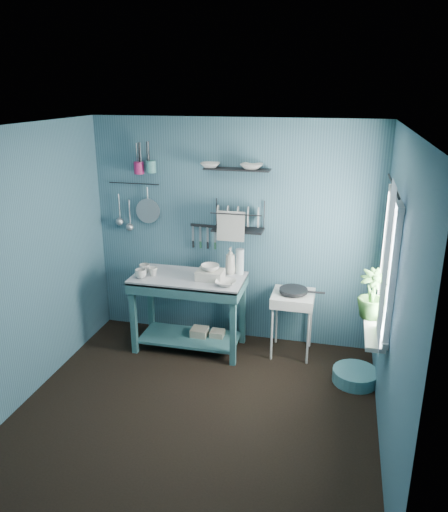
% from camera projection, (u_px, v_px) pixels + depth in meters
% --- Properties ---
extents(floor, '(3.20, 3.20, 0.00)m').
position_uv_depth(floor, '(197.00, 408.00, 4.57)').
color(floor, black).
rests_on(floor, ground).
extents(ceiling, '(3.20, 3.20, 0.00)m').
position_uv_depth(ceiling, '(191.00, 128.00, 3.76)').
color(ceiling, silver).
rests_on(ceiling, ground).
extents(wall_back, '(3.20, 0.00, 3.20)m').
position_uv_depth(wall_back, '(233.00, 233.00, 5.55)').
color(wall_back, '#345A6B').
rests_on(wall_back, ground).
extents(wall_front, '(3.20, 0.00, 3.20)m').
position_uv_depth(wall_front, '(117.00, 378.00, 2.79)').
color(wall_front, '#345A6B').
rests_on(wall_front, ground).
extents(wall_left, '(0.00, 3.00, 3.00)m').
position_uv_depth(wall_left, '(26.00, 266.00, 4.52)').
color(wall_left, '#345A6B').
rests_on(wall_left, ground).
extents(wall_right, '(0.00, 3.00, 3.00)m').
position_uv_depth(wall_right, '(395.00, 300.00, 3.81)').
color(wall_right, '#345A6B').
rests_on(wall_right, ground).
extents(work_counter, '(1.29, 0.78, 0.86)m').
position_uv_depth(work_counter, '(189.00, 313.00, 5.51)').
color(work_counter, '#2E5E61').
rests_on(work_counter, floor).
extents(mug_left, '(0.12, 0.12, 0.10)m').
position_uv_depth(mug_left, '(141.00, 274.00, 5.32)').
color(mug_left, beige).
rests_on(mug_left, work_counter).
extents(mug_mid, '(0.14, 0.14, 0.09)m').
position_uv_depth(mug_mid, '(153.00, 271.00, 5.39)').
color(mug_mid, beige).
rests_on(mug_mid, work_counter).
extents(mug_right, '(0.17, 0.17, 0.10)m').
position_uv_depth(mug_right, '(145.00, 269.00, 5.47)').
color(mug_right, beige).
rests_on(mug_right, work_counter).
extents(wash_tub, '(0.28, 0.22, 0.10)m').
position_uv_depth(wash_tub, '(210.00, 275.00, 5.28)').
color(wash_tub, '#BBB7AB').
rests_on(wash_tub, work_counter).
extents(tub_bowl, '(0.20, 0.19, 0.06)m').
position_uv_depth(tub_bowl, '(210.00, 268.00, 5.26)').
color(tub_bowl, beige).
rests_on(tub_bowl, wash_tub).
extents(soap_bottle, '(0.12, 0.12, 0.30)m').
position_uv_depth(soap_bottle, '(230.00, 261.00, 5.42)').
color(soap_bottle, '#BBB7AB').
rests_on(soap_bottle, work_counter).
extents(water_bottle, '(0.09, 0.09, 0.28)m').
position_uv_depth(water_bottle, '(240.00, 261.00, 5.42)').
color(water_bottle, silver).
rests_on(water_bottle, work_counter).
extents(counter_bowl, '(0.22, 0.22, 0.05)m').
position_uv_depth(counter_bowl, '(226.00, 283.00, 5.13)').
color(counter_bowl, beige).
rests_on(counter_bowl, work_counter).
extents(hotplate_stand, '(0.47, 0.47, 0.71)m').
position_uv_depth(hotplate_stand, '(292.00, 324.00, 5.42)').
color(hotplate_stand, silver).
rests_on(hotplate_stand, floor).
extents(frying_pan, '(0.30, 0.30, 0.03)m').
position_uv_depth(frying_pan, '(293.00, 290.00, 5.29)').
color(frying_pan, black).
rests_on(frying_pan, hotplate_stand).
extents(knife_strip, '(0.32, 0.04, 0.03)m').
position_uv_depth(knife_strip, '(204.00, 226.00, 5.57)').
color(knife_strip, black).
rests_on(knife_strip, wall_back).
extents(dish_rack, '(0.57, 0.30, 0.32)m').
position_uv_depth(dish_rack, '(238.00, 216.00, 5.34)').
color(dish_rack, black).
rests_on(dish_rack, wall_back).
extents(upper_shelf, '(0.70, 0.19, 0.02)m').
position_uv_depth(upper_shelf, '(237.00, 169.00, 5.21)').
color(upper_shelf, black).
rests_on(upper_shelf, wall_back).
extents(shelf_bowl_left, '(0.24, 0.24, 0.05)m').
position_uv_depth(shelf_bowl_left, '(210.00, 157.00, 5.23)').
color(shelf_bowl_left, beige).
rests_on(shelf_bowl_left, upper_shelf).
extents(shelf_bowl_right, '(0.26, 0.26, 0.06)m').
position_uv_depth(shelf_bowl_right, '(252.00, 163.00, 5.15)').
color(shelf_bowl_right, beige).
rests_on(shelf_bowl_right, upper_shelf).
extents(utensil_cup_magenta, '(0.11, 0.11, 0.13)m').
position_uv_depth(utensil_cup_magenta, '(139.00, 168.00, 5.48)').
color(utensil_cup_magenta, '#A21E58').
rests_on(utensil_cup_magenta, wall_back).
extents(utensil_cup_teal, '(0.11, 0.11, 0.13)m').
position_uv_depth(utensil_cup_teal, '(151.00, 167.00, 5.45)').
color(utensil_cup_teal, teal).
rests_on(utensil_cup_teal, wall_back).
extents(colander, '(0.28, 0.03, 0.28)m').
position_uv_depth(colander, '(148.00, 211.00, 5.65)').
color(colander, '#A3A5AB').
rests_on(colander, wall_back).
extents(ladle_outer, '(0.01, 0.01, 0.30)m').
position_uv_depth(ladle_outer, '(119.00, 207.00, 5.73)').
color(ladle_outer, '#A3A5AB').
rests_on(ladle_outer, wall_back).
extents(ladle_inner, '(0.01, 0.01, 0.30)m').
position_uv_depth(ladle_inner, '(130.00, 212.00, 5.72)').
color(ladle_inner, '#A3A5AB').
rests_on(ladle_inner, wall_back).
extents(hook_rail, '(0.60, 0.01, 0.01)m').
position_uv_depth(hook_rail, '(134.00, 183.00, 5.61)').
color(hook_rail, black).
rests_on(hook_rail, wall_back).
extents(window_glass, '(0.00, 1.10, 1.10)m').
position_uv_depth(window_glass, '(390.00, 262.00, 4.18)').
color(window_glass, white).
rests_on(window_glass, wall_right).
extents(windowsill, '(0.16, 0.95, 0.04)m').
position_uv_depth(windowsill, '(373.00, 325.00, 4.39)').
color(windowsill, silver).
rests_on(windowsill, wall_right).
extents(curtain, '(0.00, 1.35, 1.35)m').
position_uv_depth(curtain, '(385.00, 268.00, 3.90)').
color(curtain, silver).
rests_on(curtain, wall_right).
extents(curtain_rod, '(0.02, 1.05, 0.02)m').
position_uv_depth(curtain_rod, '(393.00, 185.00, 3.98)').
color(curtain_rod, black).
rests_on(curtain_rod, wall_right).
extents(potted_plant, '(0.28, 0.28, 0.45)m').
position_uv_depth(potted_plant, '(372.00, 294.00, 4.41)').
color(potted_plant, '#326528').
rests_on(potted_plant, windowsill).
extents(storage_tin_large, '(0.18, 0.18, 0.22)m').
position_uv_depth(storage_tin_large, '(200.00, 337.00, 5.64)').
color(storage_tin_large, gray).
rests_on(storage_tin_large, floor).
extents(storage_tin_small, '(0.15, 0.15, 0.20)m').
position_uv_depth(storage_tin_small, '(217.00, 339.00, 5.62)').
color(storage_tin_small, gray).
rests_on(storage_tin_small, floor).
extents(floor_basin, '(0.45, 0.45, 0.13)m').
position_uv_depth(floor_basin, '(355.00, 376.00, 4.96)').
color(floor_basin, teal).
rests_on(floor_basin, floor).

